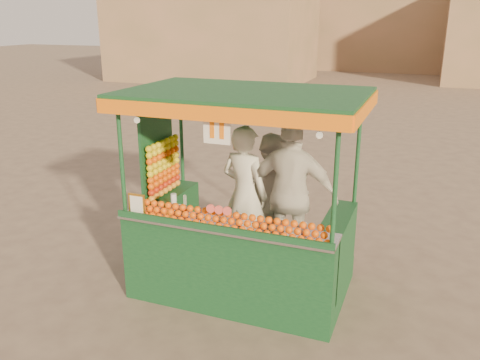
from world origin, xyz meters
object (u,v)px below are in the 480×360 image
at_px(juice_cart, 235,231).
at_px(vendor_left, 245,195).
at_px(vendor_right, 292,195).
at_px(vendor_middle, 272,194).

relative_size(juice_cart, vendor_left, 1.56).
height_order(vendor_left, vendor_right, vendor_right).
distance_m(vendor_left, vendor_middle, 0.42).
relative_size(vendor_left, vendor_middle, 1.09).
bearing_deg(vendor_middle, juice_cart, 105.35).
bearing_deg(juice_cart, vendor_left, 89.66).
distance_m(juice_cart, vendor_left, 0.48).
height_order(juice_cart, vendor_left, juice_cart).
bearing_deg(vendor_right, vendor_middle, -45.34).
height_order(juice_cart, vendor_middle, juice_cart).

